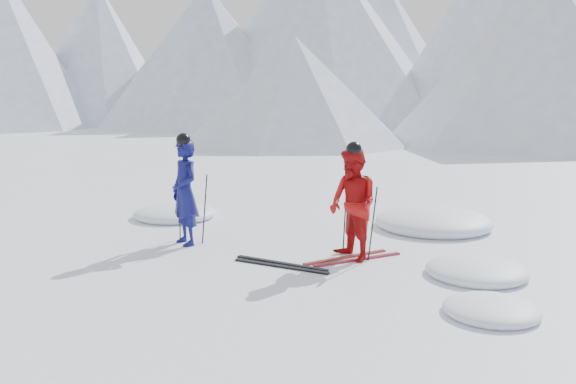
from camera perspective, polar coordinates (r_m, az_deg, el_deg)
The scene contains 12 objects.
ground at distance 9.45m, azimuth 6.25°, elevation -7.99°, with size 160.00×160.00×0.00m, color white.
skier_blue at distance 11.32m, azimuth -9.63°, elevation -0.03°, with size 0.71×0.47×1.96m, color #0D0F53.
skier_red at distance 10.22m, azimuth 6.09°, elevation -1.18°, with size 0.92×0.71×1.89m, color #A80D0D.
pole_blue_left at distance 11.70m, azimuth -10.09°, elevation -1.36°, with size 0.02×0.02×1.30m, color black.
pole_blue_right at distance 11.38m, azimuth -7.81°, elevation -1.60°, with size 0.02×0.02×1.30m, color black.
pole_red_left at distance 10.64m, azimuth 5.34°, elevation -2.46°, with size 0.02×0.02×1.26m, color black.
pole_red_right at distance 10.27m, azimuth 7.93°, elevation -2.96°, with size 0.02×0.02×1.26m, color black.
ski_worn_left at distance 10.49m, azimuth 5.43°, elevation -6.09°, with size 0.09×1.70×0.03m, color black.
ski_worn_right at distance 10.37m, azimuth 6.58°, elevation -6.29°, with size 0.09×1.70×0.03m, color black.
ski_loose_a at distance 10.10m, azimuth -0.63°, elevation -6.67°, with size 0.09×1.70×0.03m, color black.
ski_loose_b at distance 9.93m, azimuth -0.69°, elevation -6.96°, with size 0.09×1.70×0.03m, color black.
snow_lumps at distance 12.22m, azimuth 7.77°, elevation -3.95°, with size 9.22×6.07×0.53m.
Camera 1 is at (4.46, -7.82, 2.85)m, focal length 38.00 mm.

